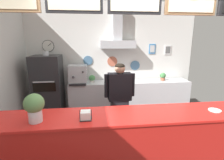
{
  "coord_description": "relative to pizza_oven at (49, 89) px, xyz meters",
  "views": [
    {
      "loc": [
        -0.55,
        -2.31,
        2.0
      ],
      "look_at": [
        -0.19,
        0.79,
        1.26
      ],
      "focal_mm": 27.4,
      "sensor_mm": 36.0,
      "label": 1
    }
  ],
  "objects": [
    {
      "name": "back_prep_counter",
      "position": [
        2.09,
        0.19,
        -0.38
      ],
      "size": [
        3.25,
        0.53,
        0.9
      ],
      "color": "silver",
      "rests_on": "ground_plane"
    },
    {
      "name": "service_counter",
      "position": [
        1.65,
        -2.15,
        -0.3
      ],
      "size": [
        3.84,
        0.62,
        1.04
      ],
      "color": "red",
      "rests_on": "ground_plane"
    },
    {
      "name": "condiment_plate",
      "position": [
        2.78,
        -2.18,
        0.22
      ],
      "size": [
        0.17,
        0.17,
        0.01
      ],
      "color": "white",
      "rests_on": "service_counter"
    },
    {
      "name": "back_wall_assembly",
      "position": [
        1.65,
        0.42,
        0.79
      ],
      "size": [
        4.66,
        2.65,
        3.01
      ],
      "color": "#9E9E99",
      "rests_on": "ground_plane"
    },
    {
      "name": "napkin_holder",
      "position": [
        1.0,
        -2.24,
        0.26
      ],
      "size": [
        0.15,
        0.14,
        0.12
      ],
      "color": "#262628",
      "rests_on": "service_counter"
    },
    {
      "name": "potted_thyme",
      "position": [
        3.01,
        0.19,
        0.2
      ],
      "size": [
        0.16,
        0.16,
        0.21
      ],
      "color": "#9E563D",
      "rests_on": "back_prep_counter"
    },
    {
      "name": "basil_vase",
      "position": [
        0.4,
        -2.24,
        0.4
      ],
      "size": [
        0.24,
        0.24,
        0.35
      ],
      "color": "silver",
      "rests_on": "service_counter"
    },
    {
      "name": "espresso_machine",
      "position": [
        0.72,
        0.16,
        0.31
      ],
      "size": [
        0.46,
        0.5,
        0.47
      ],
      "color": "silver",
      "rests_on": "back_prep_counter"
    },
    {
      "name": "potted_rosemary",
      "position": [
        1.08,
        0.19,
        0.18
      ],
      "size": [
        0.17,
        0.17,
        0.2
      ],
      "color": "beige",
      "rests_on": "back_prep_counter"
    },
    {
      "name": "shop_worker",
      "position": [
        1.62,
        -1.01,
        0.02
      ],
      "size": [
        0.61,
        0.24,
        1.56
      ],
      "rotation": [
        0.0,
        0.0,
        3.19
      ],
      "color": "#232328",
      "rests_on": "ground_plane"
    },
    {
      "name": "pizza_oven",
      "position": [
        0.0,
        0.0,
        0.0
      ],
      "size": [
        0.66,
        0.72,
        1.74
      ],
      "color": "#232326",
      "rests_on": "ground_plane"
    }
  ]
}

